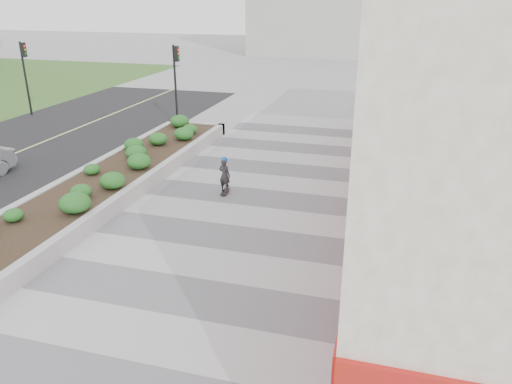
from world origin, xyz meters
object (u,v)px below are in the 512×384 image
at_px(traffic_signal_near, 176,73).
at_px(skateboarder, 225,175).
at_px(planter, 101,183).
at_px(traffic_signal_far, 25,68).

distance_m(traffic_signal_near, skateboarder, 11.18).
xyz_separation_m(planter, traffic_signal_far, (-10.93, 10.00, 2.34)).
height_order(traffic_signal_far, skateboarder, traffic_signal_far).
bearing_deg(traffic_signal_near, planter, -80.65).
distance_m(traffic_signal_far, skateboarder, 17.60).
xyz_separation_m(traffic_signal_far, skateboarder, (15.14, -8.74, -2.06)).
distance_m(planter, traffic_signal_near, 10.90).
xyz_separation_m(planter, skateboarder, (4.21, 1.26, 0.28)).
xyz_separation_m(traffic_signal_near, skateboarder, (5.94, -9.24, -2.06)).
bearing_deg(traffic_signal_near, skateboarder, -57.25).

